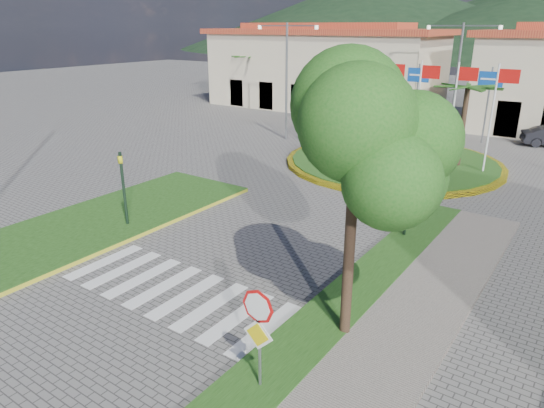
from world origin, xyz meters
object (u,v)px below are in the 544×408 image
Objects in this scene: white_van at (346,118)px; stop_sign at (258,325)px; roundabout_island at (393,161)px; deciduous_tree at (356,147)px; car_dark_a at (414,118)px.

stop_sign is at bearing 179.28° from white_van.
roundabout_island reaches higher than white_van.
white_van is at bearing 116.98° from deciduous_tree.
white_van is 5.56m from car_dark_a.
stop_sign reaches higher than white_van.
stop_sign is at bearing -160.14° from car_dark_a.
deciduous_tree reaches higher than roundabout_island.
deciduous_tree is (0.60, 3.04, 3.38)m from stop_sign.
stop_sign is (4.90, -20.04, 1.62)m from roundabout_island.
car_dark_a is at bearing -86.79° from white_van.
stop_sign reaches higher than car_dark_a.
deciduous_tree reaches higher than car_dark_a.
deciduous_tree is at bearing 78.82° from stop_sign.
stop_sign is at bearing -101.18° from deciduous_tree.
white_van is (-12.79, 29.34, -1.20)m from stop_sign.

